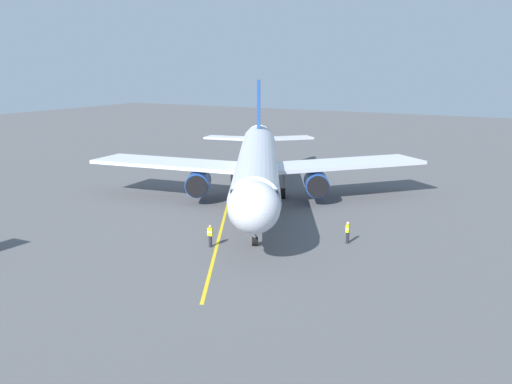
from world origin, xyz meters
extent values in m
plane|color=#565659|center=(0.00, 0.00, 0.00)|extent=(220.00, 220.00, 0.00)
cube|color=yellow|center=(-0.13, 7.95, 0.01)|extent=(19.47, 35.18, 0.01)
cylinder|color=silver|center=(-0.13, 1.95, 4.10)|extent=(19.70, 31.63, 3.80)
ellipsoid|color=silver|center=(-8.89, 17.90, 4.10)|extent=(5.09, 5.24, 3.61)
cone|color=silver|center=(8.78, -14.26, 4.10)|extent=(4.44, 4.28, 3.42)
cube|color=black|center=(-8.22, 16.68, 4.65)|extent=(3.60, 2.96, 0.90)
cube|color=silver|center=(-5.81, -5.41, 3.50)|extent=(14.81, 16.50, 0.36)
cylinder|color=#1E479E|center=(-4.73, -1.72, 2.00)|extent=(3.65, 4.09, 2.30)
cylinder|color=black|center=(-5.57, -0.18, 2.00)|extent=(1.94, 1.19, 2.10)
cube|color=silver|center=(9.14, 2.79, 3.50)|extent=(17.54, 7.18, 0.36)
cylinder|color=#1E479E|center=(5.44, 3.87, 2.00)|extent=(3.65, 4.09, 2.30)
cylinder|color=black|center=(4.59, 5.40, 2.00)|extent=(1.94, 1.19, 2.10)
cube|color=#1E479E|center=(7.33, -11.63, 7.90)|extent=(2.63, 4.38, 7.20)
cube|color=silver|center=(4.38, -12.91, 4.70)|extent=(6.13, 6.31, 0.24)
cube|color=silver|center=(9.99, -9.83, 4.70)|extent=(6.74, 3.55, 0.24)
cylinder|color=slate|center=(-6.63, 13.78, 1.73)|extent=(0.24, 0.24, 2.77)
cylinder|color=black|center=(-6.63, 13.78, 0.35)|extent=(0.73, 0.83, 0.70)
cylinder|color=slate|center=(-0.96, -1.93, 1.94)|extent=(0.24, 0.24, 2.77)
cylinder|color=black|center=(-0.96, -1.93, 0.55)|extent=(0.92, 1.18, 1.10)
cylinder|color=slate|center=(3.59, 0.57, 1.94)|extent=(0.24, 0.24, 2.77)
cylinder|color=black|center=(3.59, 0.57, 0.55)|extent=(0.92, 1.18, 1.10)
cylinder|color=#23232D|center=(-12.50, 9.73, 0.44)|extent=(0.26, 0.26, 0.88)
cube|color=#D8EA19|center=(-12.50, 9.73, 1.18)|extent=(0.27, 0.40, 0.60)
cube|color=silver|center=(-12.50, 9.73, 1.18)|extent=(0.28, 0.42, 0.10)
sphere|color=beige|center=(-12.50, 9.73, 1.60)|extent=(0.22, 0.22, 0.22)
cylinder|color=#23232D|center=(-3.88, 15.74, 0.44)|extent=(0.26, 0.26, 0.88)
cube|color=#D8EA19|center=(-3.88, 15.74, 1.18)|extent=(0.41, 0.29, 0.60)
cube|color=silver|center=(-3.88, 15.74, 1.18)|extent=(0.43, 0.30, 0.10)
sphere|color=tan|center=(-3.88, 15.74, 1.60)|extent=(0.22, 0.22, 0.22)
camera|label=1|loc=(-29.11, 53.24, 13.73)|focal=43.74mm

